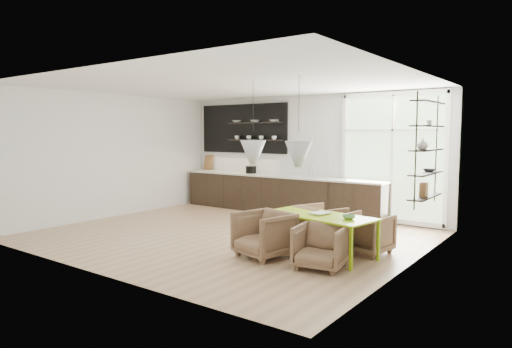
{
  "coord_description": "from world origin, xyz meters",
  "views": [
    {
      "loc": [
        5.59,
        -6.76,
        1.99
      ],
      "look_at": [
        0.21,
        0.6,
        1.16
      ],
      "focal_mm": 32.0,
      "sensor_mm": 36.0,
      "label": 1
    }
  ],
  "objects_px": {
    "armchair_back_right": "(367,233)",
    "wire_stool": "(270,225)",
    "dining_table": "(320,217)",
    "armchair_front_left": "(264,234)",
    "armchair_back_left": "(320,224)",
    "armchair_front_right": "(321,247)"
  },
  "relations": [
    {
      "from": "armchair_back_right",
      "to": "wire_stool",
      "type": "relative_size",
      "value": 1.63
    },
    {
      "from": "dining_table",
      "to": "armchair_back_right",
      "type": "xyz_separation_m",
      "value": [
        0.59,
        0.53,
        -0.28
      ]
    },
    {
      "from": "armchair_back_right",
      "to": "wire_stool",
      "type": "xyz_separation_m",
      "value": [
        -1.81,
        -0.19,
        -0.04
      ]
    },
    {
      "from": "wire_stool",
      "to": "armchair_front_left",
      "type": "bearing_deg",
      "value": -60.34
    },
    {
      "from": "dining_table",
      "to": "armchair_front_left",
      "type": "relative_size",
      "value": 2.38
    },
    {
      "from": "dining_table",
      "to": "wire_stool",
      "type": "height_order",
      "value": "dining_table"
    },
    {
      "from": "armchair_back_right",
      "to": "armchair_back_left",
      "type": "bearing_deg",
      "value": -0.4
    },
    {
      "from": "armchair_back_right",
      "to": "armchair_front_right",
      "type": "bearing_deg",
      "value": 88.42
    },
    {
      "from": "armchair_back_left",
      "to": "armchair_back_right",
      "type": "xyz_separation_m",
      "value": [
        0.95,
        -0.15,
        -0.02
      ]
    },
    {
      "from": "dining_table",
      "to": "armchair_back_left",
      "type": "relative_size",
      "value": 2.52
    },
    {
      "from": "wire_stool",
      "to": "dining_table",
      "type": "bearing_deg",
      "value": -15.72
    },
    {
      "from": "armchair_front_right",
      "to": "wire_stool",
      "type": "xyz_separation_m",
      "value": [
        -1.6,
        1.01,
        -0.04
      ]
    },
    {
      "from": "wire_stool",
      "to": "armchair_front_right",
      "type": "bearing_deg",
      "value": -32.39
    },
    {
      "from": "armchair_front_left",
      "to": "armchair_back_right",
      "type": "bearing_deg",
      "value": 58.42
    },
    {
      "from": "armchair_front_right",
      "to": "armchair_back_right",
      "type": "bearing_deg",
      "value": 70.64
    },
    {
      "from": "armchair_back_left",
      "to": "armchair_back_right",
      "type": "relative_size",
      "value": 1.05
    },
    {
      "from": "dining_table",
      "to": "armchair_back_right",
      "type": "relative_size",
      "value": 2.64
    },
    {
      "from": "dining_table",
      "to": "armchair_front_left",
      "type": "distance_m",
      "value": 0.95
    },
    {
      "from": "armchair_back_left",
      "to": "armchair_back_right",
      "type": "height_order",
      "value": "armchair_back_left"
    },
    {
      "from": "armchair_back_left",
      "to": "armchair_front_right",
      "type": "xyz_separation_m",
      "value": [
        0.74,
        -1.35,
        -0.02
      ]
    },
    {
      "from": "dining_table",
      "to": "wire_stool",
      "type": "xyz_separation_m",
      "value": [
        -1.21,
        0.34,
        -0.33
      ]
    },
    {
      "from": "armchair_front_left",
      "to": "armchair_front_right",
      "type": "xyz_separation_m",
      "value": [
        1.03,
        -0.02,
        -0.04
      ]
    }
  ]
}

